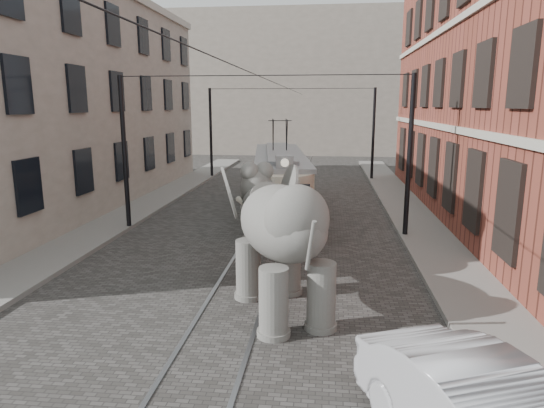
# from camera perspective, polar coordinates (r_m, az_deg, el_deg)

# --- Properties ---
(ground) EXTENTS (120.00, 120.00, 0.00)m
(ground) POSITION_cam_1_polar(r_m,az_deg,el_deg) (12.86, -3.89, -10.60)
(ground) COLOR #44413E
(tram_rails) EXTENTS (1.54, 80.00, 0.02)m
(tram_rails) POSITION_cam_1_polar(r_m,az_deg,el_deg) (12.85, -3.89, -10.55)
(tram_rails) COLOR slate
(tram_rails) RESTS_ON ground
(sidewalk_right) EXTENTS (2.00, 60.00, 0.15)m
(sidewalk_right) POSITION_cam_1_polar(r_m,az_deg,el_deg) (13.19, 23.18, -10.62)
(sidewalk_right) COLOR slate
(sidewalk_right) RESTS_ON ground
(sidewalk_left) EXTENTS (2.00, 60.00, 0.15)m
(sidewalk_left) POSITION_cam_1_polar(r_m,az_deg,el_deg) (15.34, -28.77, -8.02)
(sidewalk_left) COLOR slate
(sidewalk_left) RESTS_ON ground
(stucco_building) EXTENTS (7.00, 24.00, 10.00)m
(stucco_building) POSITION_cam_1_polar(r_m,az_deg,el_deg) (25.39, -25.27, 10.93)
(stucco_building) COLOR gray
(stucco_building) RESTS_ON ground
(distant_block) EXTENTS (28.00, 10.00, 14.00)m
(distant_block) POSITION_cam_1_polar(r_m,az_deg,el_deg) (51.77, 4.24, 14.08)
(distant_block) COLOR gray
(distant_block) RESTS_ON ground
(catenary) EXTENTS (11.00, 30.20, 6.00)m
(catenary) POSITION_cam_1_polar(r_m,az_deg,el_deg) (16.96, -1.64, 5.38)
(catenary) COLOR black
(catenary) RESTS_ON ground
(tram) EXTENTS (3.60, 10.95, 4.27)m
(tram) POSITION_cam_1_polar(r_m,az_deg,el_deg) (21.33, 0.93, 4.35)
(tram) COLOR beige
(tram) RESTS_ON ground
(elephant) EXTENTS (5.08, 6.36, 3.42)m
(elephant) POSITION_cam_1_polar(r_m,az_deg,el_deg) (11.15, 1.23, -4.78)
(elephant) COLOR #605E59
(elephant) RESTS_ON ground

